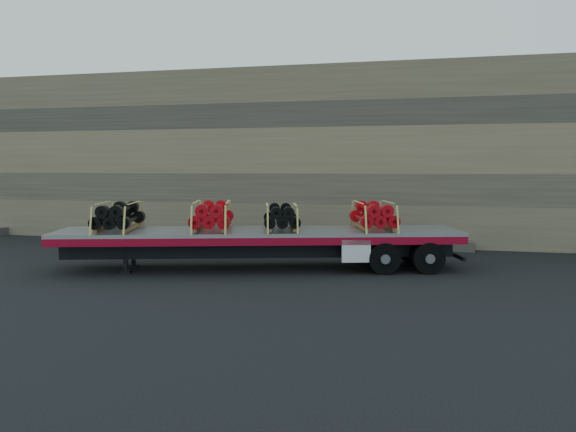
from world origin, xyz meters
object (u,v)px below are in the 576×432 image
trailer (259,249)px  bundle_rear (373,216)px  bundle_midfront (212,216)px  bundle_midrear (281,217)px  bundle_front (119,217)px

trailer → bundle_rear: bundle_rear is taller
bundle_midfront → bundle_midrear: bundle_midfront is taller
trailer → bundle_front: (-3.97, -1.15, 0.99)m
trailer → bundle_rear: bearing=-0.0°
bundle_midrear → bundle_rear: bearing=-0.0°
bundle_midfront → bundle_rear: bundle_midfront is taller
trailer → bundle_midrear: bundle_midrear is taller
trailer → bundle_midfront: bundle_midfront is taller
trailer → bundle_midrear: (0.64, 0.19, 0.96)m
trailer → bundle_rear: size_ratio=5.39×
bundle_front → bundle_rear: bundle_front is taller
bundle_rear → bundle_midrear: bearing=180.0°
bundle_midrear → bundle_rear: bundle_rear is taller
bundle_front → bundle_rear: bearing=-0.0°
bundle_midfront → trailer: bearing=0.0°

